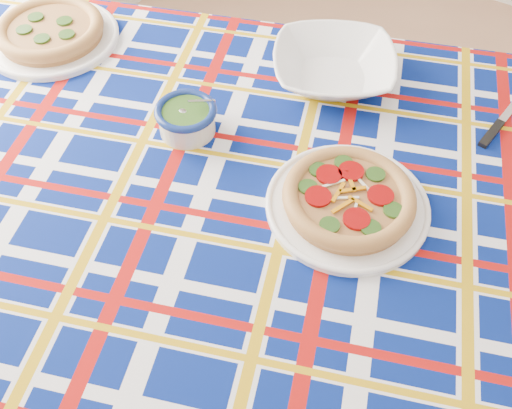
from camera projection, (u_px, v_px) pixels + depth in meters
The scene contains 8 objects.
floor at pixel (421, 324), 1.86m from camera, with size 4.00×4.00×0.00m, color #A67555.
dining_table at pixel (252, 205), 1.23m from camera, with size 2.00×1.61×0.81m.
tablecloth at pixel (252, 197), 1.21m from camera, with size 1.77×1.12×0.11m, color navy, non-canonical shape.
main_focaccia_plate at pixel (349, 198), 1.09m from camera, with size 0.33×0.33×0.06m, color #9E6938, non-canonical shape.
pesto_bowl at pixel (186, 117), 1.22m from camera, with size 0.13×0.13×0.08m, color #1E3F11, non-canonical shape.
serving_bowl at pixel (334, 67), 1.34m from camera, with size 0.29×0.29×0.07m, color white.
second_focaccia_plate at pixel (50, 30), 1.44m from camera, with size 0.34×0.34×0.06m, color #9E6938, non-canonical shape.
table_knife at pixel (512, 108), 1.29m from camera, with size 0.24×0.02×0.01m, color silver, non-canonical shape.
Camera 1 is at (0.01, -1.01, 1.69)m, focal length 40.00 mm.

